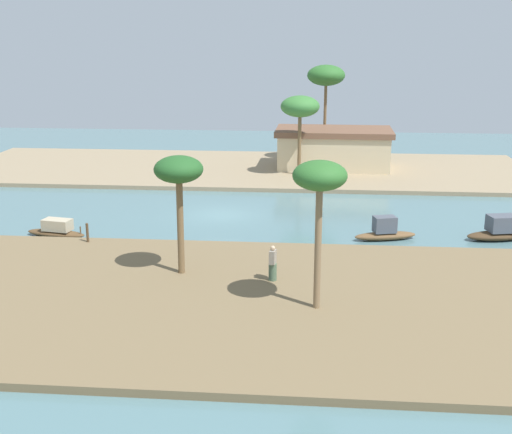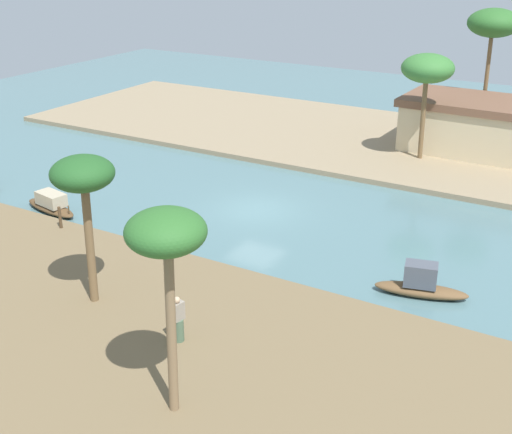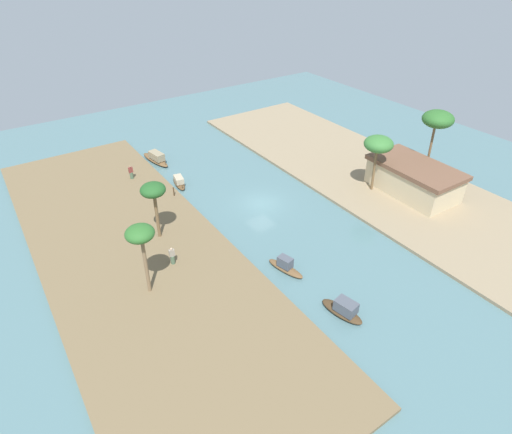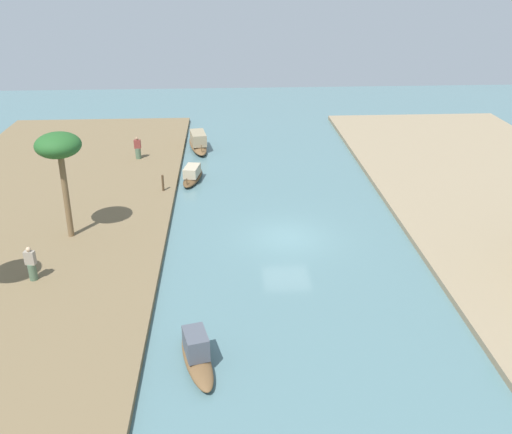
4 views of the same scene
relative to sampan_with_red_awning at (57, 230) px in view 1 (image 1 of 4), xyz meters
The scene contains 13 objects.
river_water 10.06m from the sampan_with_red_awning, 32.11° to the left, with size 74.54×74.54×0.00m, color slate.
riverbank_left 12.07m from the sampan_with_red_awning, 45.11° to the right, with size 46.75×15.19×0.30m, color brown.
riverbank_right 21.04m from the sampan_with_red_awning, 66.12° to the left, with size 46.75×15.19×0.30m, color #937F60.
sampan_with_red_awning is the anchor object (origin of this frame).
sampan_upstream_small 18.28m from the sampan_with_red_awning, ahead, with size 3.60×1.72×1.33m.
sampan_with_tall_canopy 24.56m from the sampan_with_red_awning, ahead, with size 3.58×1.85×1.38m.
person_by_mooring 14.08m from the sampan_with_red_awning, 27.26° to the right, with size 0.42×0.49×1.62m.
mooring_post 2.93m from the sampan_with_red_awning, 35.18° to the right, with size 0.14×0.14×1.02m, color #4C3823.
palm_tree_left_near 11.08m from the sampan_with_red_awning, 35.07° to the right, with size 2.21×2.21×5.47m.
palm_tree_left_far 17.91m from the sampan_with_red_awning, 32.61° to the right, with size 2.12×2.12×6.01m.
palm_tree_right_tall 28.23m from the sampan_with_red_awning, 56.21° to the left, with size 3.20×3.20×8.19m.
palm_tree_right_short 21.80m from the sampan_with_red_awning, 51.58° to the left, with size 2.99×2.99×6.16m.
riverside_building 25.44m from the sampan_with_red_awning, 51.23° to the left, with size 9.56×5.55×3.20m.
Camera 1 is at (5.59, -39.16, 10.92)m, focal length 45.79 mm.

